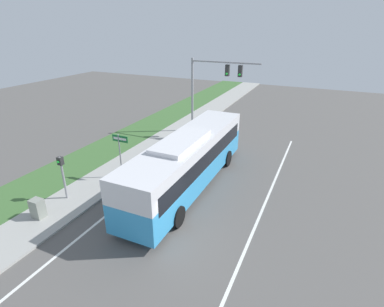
{
  "coord_description": "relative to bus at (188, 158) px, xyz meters",
  "views": [
    {
      "loc": [
        5.77,
        -9.88,
        9.04
      ],
      "look_at": [
        -1.28,
        5.52,
        1.72
      ],
      "focal_mm": 28.0,
      "sensor_mm": 36.0,
      "label": 1
    }
  ],
  "objects": [
    {
      "name": "pedestrian_signal",
      "position": [
        -5.54,
        -4.21,
        -0.04
      ],
      "size": [
        0.28,
        0.34,
        2.61
      ],
      "color": "#939399",
      "rests_on": "ground_plane"
    },
    {
      "name": "signal_gantry",
      "position": [
        -2.25,
        9.32,
        2.78
      ],
      "size": [
        5.92,
        0.41,
        6.51
      ],
      "color": "#939399",
      "rests_on": "ground_plane"
    },
    {
      "name": "bus",
      "position": [
        0.0,
        0.0,
        0.0
      ],
      "size": [
        2.68,
        12.1,
        3.37
      ],
      "color": "#3393D1",
      "rests_on": "ground_plane"
    },
    {
      "name": "lane_divider_near",
      "position": [
        -2.56,
        -4.5,
        -1.84
      ],
      "size": [
        0.14,
        30.0,
        0.01
      ],
      "color": "silver",
      "rests_on": "ground_plane"
    },
    {
      "name": "street_sign",
      "position": [
        -4.23,
        -0.84,
        0.17
      ],
      "size": [
        1.11,
        0.08,
        2.97
      ],
      "color": "#939399",
      "rests_on": "ground_plane"
    },
    {
      "name": "ground_plane",
      "position": [
        1.04,
        -4.5,
        -1.85
      ],
      "size": [
        80.0,
        80.0,
        0.0
      ],
      "primitive_type": "plane",
      "color": "#565451"
    },
    {
      "name": "grass_verge",
      "position": [
        -8.36,
        -4.5,
        -1.8
      ],
      "size": [
        3.6,
        80.0,
        0.1
      ],
      "color": "#3D6633",
      "rests_on": "ground_plane"
    },
    {
      "name": "sidewalk",
      "position": [
        -5.16,
        -4.5,
        -1.79
      ],
      "size": [
        2.8,
        80.0,
        0.12
      ],
      "color": "#9E9E99",
      "rests_on": "ground_plane"
    },
    {
      "name": "utility_cabinet",
      "position": [
        -5.44,
        -6.14,
        -1.23
      ],
      "size": [
        0.6,
        0.51,
        0.99
      ],
      "color": "gray",
      "rests_on": "sidewalk"
    },
    {
      "name": "lane_divider_far",
      "position": [
        4.64,
        -4.5,
        -1.84
      ],
      "size": [
        0.14,
        30.0,
        0.01
      ],
      "color": "silver",
      "rests_on": "ground_plane"
    }
  ]
}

